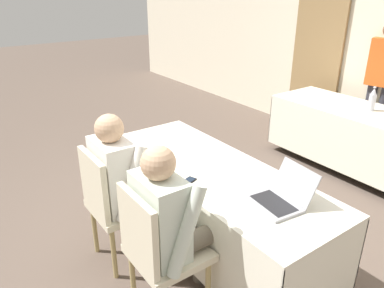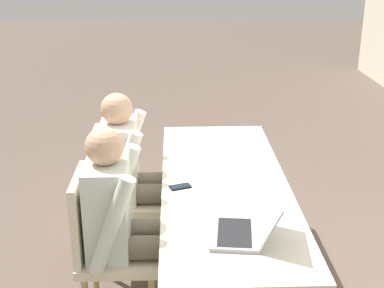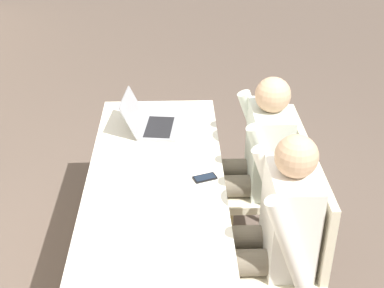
{
  "view_description": "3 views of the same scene",
  "coord_description": "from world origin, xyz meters",
  "px_view_note": "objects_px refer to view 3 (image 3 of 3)",
  "views": [
    {
      "loc": [
        1.92,
        -1.57,
        2.0
      ],
      "look_at": [
        0.0,
        -0.2,
        0.97
      ],
      "focal_mm": 35.0,
      "sensor_mm": 36.0,
      "label": 1
    },
    {
      "loc": [
        2.87,
        -0.3,
        2.07
      ],
      "look_at": [
        0.0,
        -0.2,
        0.97
      ],
      "focal_mm": 50.0,
      "sensor_mm": 36.0,
      "label": 2
    },
    {
      "loc": [
        -2.33,
        -0.12,
        2.35
      ],
      "look_at": [
        0.0,
        -0.2,
        0.97
      ],
      "focal_mm": 50.0,
      "sensor_mm": 36.0,
      "label": 3
    }
  ],
  "objects_px": {
    "person_white_shirt": "(254,158)",
    "cell_phone": "(205,178)",
    "laptop": "(151,123)",
    "chair_near_right": "(270,180)",
    "chair_near_left": "(290,252)",
    "person_checkered_shirt": "(272,228)"
  },
  "relations": [
    {
      "from": "person_white_shirt",
      "to": "cell_phone",
      "type": "bearing_deg",
      "value": -48.9
    },
    {
      "from": "laptop",
      "to": "chair_near_right",
      "type": "xyz_separation_m",
      "value": [
        -0.29,
        -0.72,
        -0.25
      ]
    },
    {
      "from": "laptop",
      "to": "chair_near_left",
      "type": "relative_size",
      "value": 0.39
    },
    {
      "from": "person_checkered_shirt",
      "to": "cell_phone",
      "type": "bearing_deg",
      "value": -140.71
    },
    {
      "from": "person_white_shirt",
      "to": "chair_near_right",
      "type": "bearing_deg",
      "value": 90.0
    },
    {
      "from": "chair_near_left",
      "to": "person_white_shirt",
      "type": "height_order",
      "value": "person_white_shirt"
    },
    {
      "from": "laptop",
      "to": "person_checkered_shirt",
      "type": "xyz_separation_m",
      "value": [
        -0.93,
        -0.61,
        -0.09
      ]
    },
    {
      "from": "cell_phone",
      "to": "person_checkered_shirt",
      "type": "xyz_separation_m",
      "value": [
        -0.38,
        -0.31,
        -0.05
      ]
    },
    {
      "from": "chair_near_left",
      "to": "laptop",
      "type": "bearing_deg",
      "value": -142.44
    },
    {
      "from": "cell_phone",
      "to": "chair_near_left",
      "type": "distance_m",
      "value": 0.59
    },
    {
      "from": "chair_near_left",
      "to": "person_white_shirt",
      "type": "bearing_deg",
      "value": -170.78
    },
    {
      "from": "cell_phone",
      "to": "chair_near_left",
      "type": "bearing_deg",
      "value": -152.25
    },
    {
      "from": "laptop",
      "to": "person_white_shirt",
      "type": "bearing_deg",
      "value": -108.75
    },
    {
      "from": "chair_near_left",
      "to": "person_checkered_shirt",
      "type": "bearing_deg",
      "value": -90.0
    },
    {
      "from": "laptop",
      "to": "cell_phone",
      "type": "distance_m",
      "value": 0.64
    },
    {
      "from": "cell_phone",
      "to": "person_checkered_shirt",
      "type": "height_order",
      "value": "person_checkered_shirt"
    },
    {
      "from": "chair_near_left",
      "to": "person_checkered_shirt",
      "type": "distance_m",
      "value": 0.19
    },
    {
      "from": "chair_near_right",
      "to": "laptop",
      "type": "bearing_deg",
      "value": -112.02
    },
    {
      "from": "chair_near_left",
      "to": "person_white_shirt",
      "type": "relative_size",
      "value": 0.78
    },
    {
      "from": "chair_near_left",
      "to": "chair_near_right",
      "type": "relative_size",
      "value": 1.0
    },
    {
      "from": "laptop",
      "to": "person_checkered_shirt",
      "type": "bearing_deg",
      "value": -140.12
    },
    {
      "from": "chair_near_right",
      "to": "person_checkered_shirt",
      "type": "relative_size",
      "value": 0.78
    }
  ]
}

